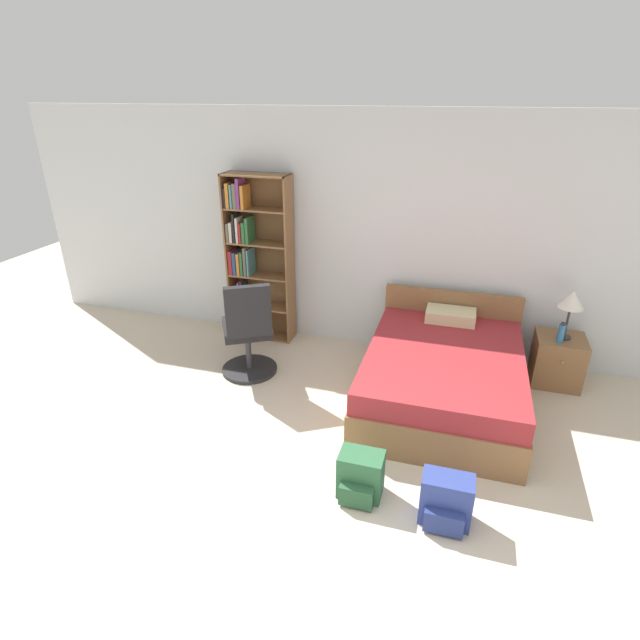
{
  "coord_description": "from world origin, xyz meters",
  "views": [
    {
      "loc": [
        0.71,
        -2.03,
        2.75
      ],
      "look_at": [
        -0.48,
        1.98,
        0.8
      ],
      "focal_mm": 28.0,
      "sensor_mm": 36.0,
      "label": 1
    }
  ],
  "objects_px": {
    "backpack_green": "(360,476)",
    "office_chair": "(248,334)",
    "backpack_blue": "(446,501)",
    "bookshelf": "(253,260)",
    "bed": "(443,374)",
    "water_bottle": "(561,333)",
    "table_lamp": "(572,301)",
    "nightstand": "(557,360)"
  },
  "relations": [
    {
      "from": "backpack_green",
      "to": "bookshelf",
      "type": "bearing_deg",
      "value": 128.43
    },
    {
      "from": "water_bottle",
      "to": "backpack_blue",
      "type": "height_order",
      "value": "water_bottle"
    },
    {
      "from": "backpack_blue",
      "to": "backpack_green",
      "type": "distance_m",
      "value": 0.62
    },
    {
      "from": "table_lamp",
      "to": "backpack_blue",
      "type": "distance_m",
      "value": 2.51
    },
    {
      "from": "nightstand",
      "to": "table_lamp",
      "type": "relative_size",
      "value": 1.02
    },
    {
      "from": "bookshelf",
      "to": "nightstand",
      "type": "relative_size",
      "value": 3.81
    },
    {
      "from": "table_lamp",
      "to": "nightstand",
      "type": "bearing_deg",
      "value": -152.91
    },
    {
      "from": "bookshelf",
      "to": "backpack_green",
      "type": "bearing_deg",
      "value": -51.57
    },
    {
      "from": "backpack_green",
      "to": "office_chair",
      "type": "bearing_deg",
      "value": 137.63
    },
    {
      "from": "bookshelf",
      "to": "water_bottle",
      "type": "height_order",
      "value": "bookshelf"
    },
    {
      "from": "backpack_blue",
      "to": "backpack_green",
      "type": "relative_size",
      "value": 1.04
    },
    {
      "from": "bookshelf",
      "to": "backpack_green",
      "type": "height_order",
      "value": "bookshelf"
    },
    {
      "from": "bed",
      "to": "backpack_blue",
      "type": "bearing_deg",
      "value": -84.87
    },
    {
      "from": "bookshelf",
      "to": "backpack_blue",
      "type": "relative_size",
      "value": 5.21
    },
    {
      "from": "office_chair",
      "to": "bed",
      "type": "bearing_deg",
      "value": 3.14
    },
    {
      "from": "bookshelf",
      "to": "table_lamp",
      "type": "xyz_separation_m",
      "value": [
        3.38,
        -0.14,
        -0.06
      ]
    },
    {
      "from": "table_lamp",
      "to": "water_bottle",
      "type": "xyz_separation_m",
      "value": [
        -0.05,
        -0.12,
        -0.3
      ]
    },
    {
      "from": "nightstand",
      "to": "table_lamp",
      "type": "height_order",
      "value": "table_lamp"
    },
    {
      "from": "bed",
      "to": "office_chair",
      "type": "relative_size",
      "value": 1.79
    },
    {
      "from": "backpack_blue",
      "to": "nightstand",
      "type": "bearing_deg",
      "value": 66.48
    },
    {
      "from": "nightstand",
      "to": "water_bottle",
      "type": "xyz_separation_m",
      "value": [
        -0.04,
        -0.11,
        0.35
      ]
    },
    {
      "from": "bookshelf",
      "to": "office_chair",
      "type": "relative_size",
      "value": 1.8
    },
    {
      "from": "water_bottle",
      "to": "backpack_green",
      "type": "bearing_deg",
      "value": -127.33
    },
    {
      "from": "bookshelf",
      "to": "backpack_blue",
      "type": "distance_m",
      "value": 3.46
    },
    {
      "from": "office_chair",
      "to": "backpack_blue",
      "type": "xyz_separation_m",
      "value": [
        2.09,
        -1.43,
        -0.3
      ]
    },
    {
      "from": "bed",
      "to": "nightstand",
      "type": "bearing_deg",
      "value": 31.23
    },
    {
      "from": "office_chair",
      "to": "nightstand",
      "type": "xyz_separation_m",
      "value": [
        3.05,
        0.77,
        -0.23
      ]
    },
    {
      "from": "office_chair",
      "to": "backpack_green",
      "type": "distance_m",
      "value": 2.02
    },
    {
      "from": "office_chair",
      "to": "nightstand",
      "type": "height_order",
      "value": "office_chair"
    },
    {
      "from": "bookshelf",
      "to": "table_lamp",
      "type": "height_order",
      "value": "bookshelf"
    },
    {
      "from": "nightstand",
      "to": "bed",
      "type": "bearing_deg",
      "value": -148.77
    },
    {
      "from": "bed",
      "to": "office_chair",
      "type": "height_order",
      "value": "office_chair"
    },
    {
      "from": "bed",
      "to": "backpack_blue",
      "type": "xyz_separation_m",
      "value": [
        0.14,
        -1.53,
        -0.11
      ]
    },
    {
      "from": "backpack_blue",
      "to": "bed",
      "type": "bearing_deg",
      "value": 95.13
    },
    {
      "from": "bed",
      "to": "backpack_blue",
      "type": "height_order",
      "value": "bed"
    },
    {
      "from": "bookshelf",
      "to": "bed",
      "type": "bearing_deg",
      "value": -19.64
    },
    {
      "from": "office_chair",
      "to": "backpack_blue",
      "type": "bearing_deg",
      "value": -34.24
    },
    {
      "from": "office_chair",
      "to": "nightstand",
      "type": "relative_size",
      "value": 2.12
    },
    {
      "from": "bed",
      "to": "backpack_blue",
      "type": "relative_size",
      "value": 5.19
    },
    {
      "from": "nightstand",
      "to": "bookshelf",
      "type": "bearing_deg",
      "value": 177.45
    },
    {
      "from": "table_lamp",
      "to": "water_bottle",
      "type": "height_order",
      "value": "table_lamp"
    },
    {
      "from": "bookshelf",
      "to": "table_lamp",
      "type": "distance_m",
      "value": 3.39
    }
  ]
}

